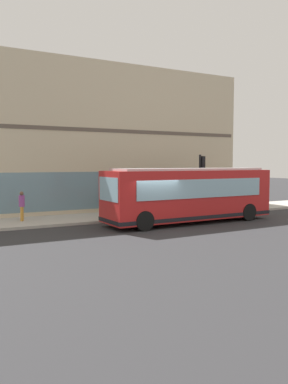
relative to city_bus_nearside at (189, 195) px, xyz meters
The scene contains 11 objects.
ground 3.33m from the city_bus_nearside, 103.28° to the left, with size 120.00×120.00×0.00m, color #2D2D30.
sidewalk_curb 4.95m from the city_bus_nearside, 37.30° to the left, with size 3.66×40.00×0.15m, color #B2ADA3.
building_corner 10.00m from the city_bus_nearside, 17.74° to the left, with size 6.77×21.61×9.97m.
city_bus_nearside is the anchor object (origin of this frame).
traffic_light_near_corner 3.96m from the city_bus_nearside, 46.48° to the right, with size 0.32×0.49×3.76m.
fire_hydrant 2.83m from the city_bus_nearside, 19.57° to the left, with size 0.35×0.35×0.74m.
pedestrian_walking_along_curb 5.84m from the city_bus_nearside, 34.67° to the left, with size 0.32×0.32×1.75m.
pedestrian_near_building_entrance 9.35m from the city_bus_nearside, 64.89° to the left, with size 0.32×0.32×1.64m.
pedestrian_near_hydrant 3.31m from the city_bus_nearside, 29.18° to the right, with size 0.32×0.32×1.63m.
pedestrian_by_light_pole 5.98m from the city_bus_nearside, 33.98° to the right, with size 0.32×0.32×1.77m.
newspaper_vending_box 4.38m from the city_bus_nearside, 10.92° to the right, with size 0.44×0.43×0.90m.
Camera 1 is at (-17.16, 9.44, 3.32)m, focal length 35.84 mm.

